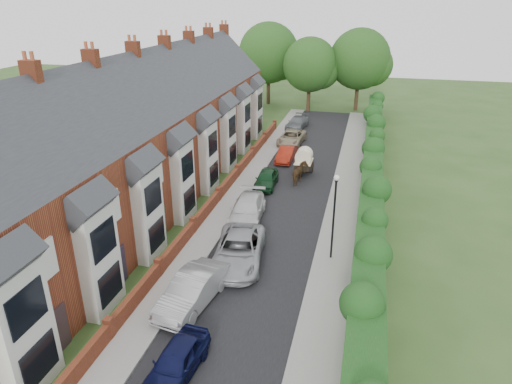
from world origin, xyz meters
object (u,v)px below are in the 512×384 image
car_white (247,210)px  car_green (266,179)px  car_grey (297,123)px  horse_cart (304,159)px  car_beige (292,138)px  lamppost (334,207)px  horse (300,174)px  car_silver_b (239,250)px  car_red (286,154)px  car_navy (176,361)px  car_silver_a (192,290)px

car_white → car_green: size_ratio=1.33×
car_grey → horse_cart: (2.86, -14.21, 0.65)m
car_green → car_beige: bearing=87.7°
lamppost → horse: 11.70m
car_silver_b → car_red: bearing=83.8°
car_red → car_grey: car_grey is taller
horse → horse_cart: horse_cart is taller
car_beige → horse: (2.44, -10.35, 0.17)m
car_green → horse_cart: (2.44, 3.41, 0.66)m
car_white → horse: bearing=66.8°
car_white → horse: 7.60m
car_navy → car_grey: 37.48m
car_green → car_red: (0.42, 6.39, -0.02)m
car_silver_b → car_beige: (-0.99, 22.82, -0.12)m
car_silver_a → horse_cart: 19.03m
car_red → horse_cart: 3.67m
car_navy → car_green: car_navy is taller
car_silver_b → car_green: bearing=87.0°
car_white → car_grey: 23.60m
car_silver_b → horse: (1.46, 12.47, 0.05)m
car_white → car_beige: 17.57m
horse → car_beige: bearing=-69.8°
lamppost → horse_cart: size_ratio=1.62×
car_beige → horse: 10.64m
horse_cart → lamppost: bearing=-74.8°
car_green → car_navy: bearing=-89.8°
car_beige → car_navy: bearing=-84.4°
lamppost → car_red: (-5.57, 16.03, -2.66)m
car_silver_a → car_green: (0.14, 15.44, -0.15)m
lamppost → horse_cart: bearing=105.2°
car_green → car_beige: car_beige is taller
lamppost → car_white: 7.42m
lamppost → car_silver_b: lamppost is taller
car_green → car_grey: bearing=89.0°
lamppost → car_navy: 11.70m
car_navy → horse_cart: (1.54, 23.24, 0.66)m
car_red → car_beige: 5.21m
lamppost → car_grey: (-6.40, 27.25, -2.64)m
car_green → car_silver_a: bearing=-92.9°
car_silver_a → car_green: car_silver_a is taller
car_silver_a → horse_cart: horse_cart is taller
car_navy → car_green: bearing=97.0°
car_silver_a → car_silver_b: bearing=84.3°
car_navy → car_silver_b: (0.09, 8.60, 0.13)m
horse → car_silver_b: bearing=90.3°
car_silver_b → car_red: 17.64m
car_white → horse_cart: (2.38, 9.38, 0.58)m
car_navy → car_white: (-0.83, 13.86, 0.08)m
horse → horse_cart: 2.22m
car_red → car_grey: 11.26m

